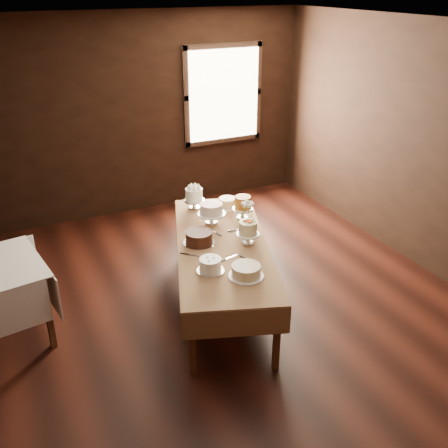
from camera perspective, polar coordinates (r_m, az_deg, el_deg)
floor at (r=5.39m, az=0.93°, el=-9.97°), size 5.00×6.00×0.01m
ceiling at (r=4.38m, az=1.20°, el=21.21°), size 5.00×6.00×0.01m
wall_back at (r=7.39m, az=-9.56°, el=11.77°), size 5.00×0.02×2.80m
wall_right at (r=6.18m, az=22.48°, el=7.39°), size 0.02×6.00×2.80m
window at (r=7.74m, az=-0.02°, el=14.27°), size 1.10×0.05×1.30m
display_table at (r=5.21m, az=-0.20°, el=-2.66°), size 1.63×2.49×0.72m
cake_meringue at (r=5.94m, az=-3.37°, el=2.82°), size 0.28×0.28×0.25m
cake_speckled at (r=5.97m, az=0.38°, el=2.36°), size 0.27×0.27×0.12m
cake_lattice at (r=5.57m, az=-1.43°, el=1.09°), size 0.33×0.33×0.24m
cake_caramel at (r=5.68m, az=2.09°, el=1.74°), size 0.25×0.25×0.27m
cake_chocolate at (r=5.16m, az=-2.82°, el=-1.57°), size 0.35×0.35×0.13m
cake_flowers at (r=5.15m, az=2.70°, el=-1.05°), size 0.24×0.24×0.25m
cake_swirl at (r=4.68m, az=-1.54°, el=-4.67°), size 0.27×0.27×0.13m
cake_cream at (r=4.61m, az=2.49°, el=-5.32°), size 0.33×0.33×0.11m
cake_server_a at (r=4.93m, az=0.84°, el=-3.69°), size 0.24×0.08×0.01m
cake_server_b at (r=4.85m, az=3.11°, el=-4.28°), size 0.09×0.24×0.01m
cake_server_c at (r=5.44m, az=-1.40°, el=-0.72°), size 0.08×0.24×0.01m
cake_server_d at (r=5.49m, az=1.97°, el=-0.47°), size 0.24×0.04×0.01m
cake_server_e at (r=4.95m, az=-3.20°, el=-3.60°), size 0.18×0.19×0.01m
flower_vase at (r=5.38m, az=2.61°, el=-0.24°), size 0.20×0.20×0.14m
flower_bouquet at (r=5.30m, az=2.65°, el=1.63°), size 0.14×0.14×0.20m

